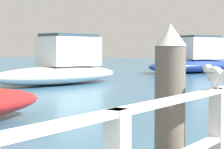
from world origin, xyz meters
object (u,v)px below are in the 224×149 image
Objects in this scene: seagull_foreground at (215,74)px; boat_1 at (195,60)px; dock_piling_near at (170,132)px; boat_2 at (61,67)px.

boat_1 reaches higher than seagull_foreground.
dock_piling_near is at bearing -48.89° from boat_1.
boat_2 is (-12.75, 13.12, -0.14)m from dock_piling_near.
seagull_foreground is 18.48m from boat_2.
boat_1 reaches higher than dock_piling_near.
boat_2 reaches higher than dock_piling_near.
seagull_foreground is 0.04× the size of boat_1.
dock_piling_near is 0.22× the size of boat_1.
boat_2 is at bearing -77.20° from boat_1.
dock_piling_near is 0.67m from seagull_foreground.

